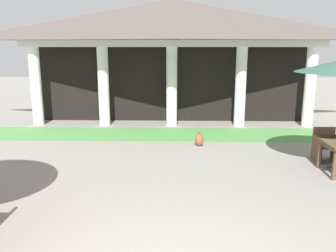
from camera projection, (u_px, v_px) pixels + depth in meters
background_pavilion at (172, 31)px, 12.16m from camera, size 11.00×2.60×4.40m
lawn_strip at (171, 134)px, 11.52m from camera, size 12.80×1.85×0.01m
patio_chair_near_foreground_north at (326, 145)px, 8.78m from camera, size 0.58×0.54×0.82m
terracotta_urn at (199, 140)px, 10.12m from camera, size 0.25×0.25×0.44m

